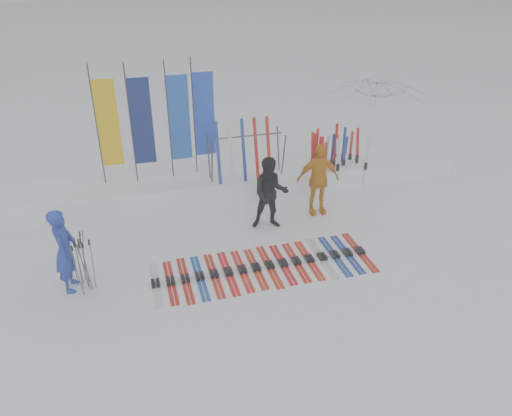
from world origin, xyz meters
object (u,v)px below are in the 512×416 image
object	(u,v)px
person_black	(270,193)
tent_canopy	(375,120)
ski_row	(263,266)
ski_rack	(246,150)
person_yellow	(318,179)
person_blue	(65,250)

from	to	relation	value
person_black	tent_canopy	bearing A→B (deg)	48.16
ski_row	tent_canopy	bearing A→B (deg)	43.94
person_black	ski_rack	world-z (taller)	person_black
person_black	person_yellow	distance (m)	1.46
tent_canopy	ski_rack	world-z (taller)	tent_canopy
tent_canopy	ski_row	bearing A→B (deg)	-136.06
person_blue	person_black	world-z (taller)	person_black
person_black	person_yellow	bearing A→B (deg)	27.72
person_black	ski_rack	xyz separation A→B (m)	(-0.13, 1.85, 0.45)
tent_canopy	ski_row	xyz separation A→B (m)	(-5.17, -4.98, -1.32)
person_blue	person_yellow	distance (m)	6.36
ski_row	ski_rack	distance (m)	3.84
person_yellow	tent_canopy	world-z (taller)	tent_canopy
person_blue	ski_rack	distance (m)	5.59
person_yellow	ski_row	distance (m)	3.10
ski_row	ski_rack	bearing A→B (deg)	81.29
person_black	tent_canopy	world-z (taller)	tent_canopy
tent_canopy	ski_row	world-z (taller)	tent_canopy
ski_rack	ski_row	bearing A→B (deg)	-98.71
tent_canopy	ski_rack	bearing A→B (deg)	-162.88
person_yellow	ski_rack	bearing A→B (deg)	139.90
tent_canopy	ski_rack	xyz separation A→B (m)	(-4.63, -1.42, 0.03)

